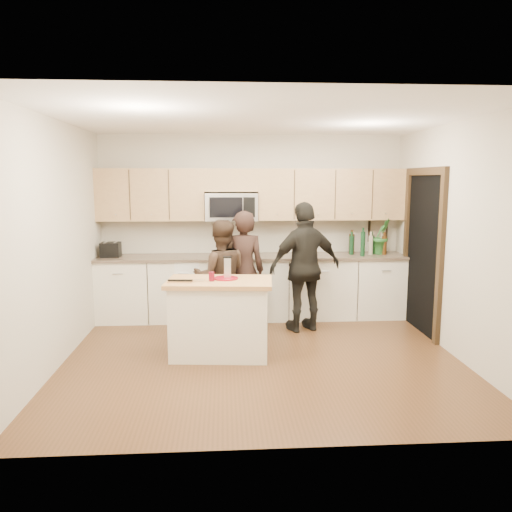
{
  "coord_description": "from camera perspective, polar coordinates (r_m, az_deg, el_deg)",
  "views": [
    {
      "loc": [
        -0.43,
        -5.54,
        2.04
      ],
      "look_at": [
        -0.04,
        0.35,
        1.14
      ],
      "focal_mm": 35.0,
      "sensor_mm": 36.0,
      "label": 1
    }
  ],
  "objects": [
    {
      "name": "floor",
      "position": [
        5.92,
        0.65,
        -11.46
      ],
      "size": [
        4.5,
        4.5,
        0.0
      ],
      "primitive_type": "plane",
      "color": "#53321C",
      "rests_on": "ground"
    },
    {
      "name": "room_shell",
      "position": [
        5.56,
        0.68,
        5.51
      ],
      "size": [
        4.52,
        4.02,
        2.71
      ],
      "color": "#B8B19D",
      "rests_on": "ground"
    },
    {
      "name": "back_cabinetry",
      "position": [
        7.41,
        -0.35,
        -3.52
      ],
      "size": [
        4.5,
        0.66,
        0.94
      ],
      "color": "silver",
      "rests_on": "ground"
    },
    {
      "name": "upper_cabinetry",
      "position": [
        7.39,
        -0.16,
        7.18
      ],
      "size": [
        4.5,
        0.33,
        0.75
      ],
      "color": "tan",
      "rests_on": "ground"
    },
    {
      "name": "microwave",
      "position": [
        7.35,
        -2.83,
        5.66
      ],
      "size": [
        0.76,
        0.41,
        0.4
      ],
      "color": "silver",
      "rests_on": "ground"
    },
    {
      "name": "doorway",
      "position": [
        7.02,
        18.55,
        1.03
      ],
      "size": [
        0.06,
        1.25,
        2.2
      ],
      "color": "black",
      "rests_on": "ground"
    },
    {
      "name": "framed_picture",
      "position": [
        7.92,
        13.76,
        2.96
      ],
      "size": [
        0.3,
        0.03,
        0.38
      ],
      "color": "black",
      "rests_on": "ground"
    },
    {
      "name": "dish_towel",
      "position": [
        7.17,
        -7.87,
        -1.33
      ],
      "size": [
        0.34,
        0.6,
        0.48
      ],
      "color": "white",
      "rests_on": "ground"
    },
    {
      "name": "island",
      "position": [
        5.86,
        -4.15,
        -7.03
      ],
      "size": [
        1.26,
        0.8,
        0.9
      ],
      "rotation": [
        0.0,
        0.0,
        -0.09
      ],
      "color": "silver",
      "rests_on": "ground"
    },
    {
      "name": "red_plate",
      "position": [
        5.81,
        -3.47,
        -2.55
      ],
      "size": [
        0.29,
        0.29,
        0.02
      ],
      "primitive_type": "cylinder",
      "color": "maroon",
      "rests_on": "island"
    },
    {
      "name": "box_grater",
      "position": [
        5.81,
        -3.28,
        -1.21
      ],
      "size": [
        0.09,
        0.05,
        0.24
      ],
      "color": "silver",
      "rests_on": "red_plate"
    },
    {
      "name": "drink_glass",
      "position": [
        5.69,
        -5.1,
        -2.34
      ],
      "size": [
        0.07,
        0.07,
        0.11
      ],
      "primitive_type": "cylinder",
      "color": "maroon",
      "rests_on": "island"
    },
    {
      "name": "cutting_board",
      "position": [
        5.72,
        -8.69,
        -2.81
      ],
      "size": [
        0.27,
        0.23,
        0.02
      ],
      "primitive_type": "cube",
      "rotation": [
        0.0,
        0.0,
        -0.09
      ],
      "color": "#B97A4D",
      "rests_on": "island"
    },
    {
      "name": "tongs",
      "position": [
        5.64,
        -8.66,
        -2.78
      ],
      "size": [
        0.28,
        0.05,
        0.02
      ],
      "primitive_type": "cube",
      "rotation": [
        0.0,
        0.0,
        -0.09
      ],
      "color": "black",
      "rests_on": "cutting_board"
    },
    {
      "name": "knife",
      "position": [
        5.68,
        -6.94,
        -2.74
      ],
      "size": [
        0.19,
        0.04,
        0.01
      ],
      "primitive_type": "cube",
      "rotation": [
        0.0,
        0.0,
        -0.09
      ],
      "color": "silver",
      "rests_on": "cutting_board"
    },
    {
      "name": "toaster",
      "position": [
        7.45,
        -16.28,
        0.69
      ],
      "size": [
        0.27,
        0.23,
        0.21
      ],
      "color": "black",
      "rests_on": "back_cabinetry"
    },
    {
      "name": "bottle_cluster",
      "position": [
        7.59,
        12.61,
        1.49
      ],
      "size": [
        0.56,
        0.35,
        0.41
      ],
      "color": "black",
      "rests_on": "back_cabinetry"
    },
    {
      "name": "orchid",
      "position": [
        7.67,
        14.15,
        2.26
      ],
      "size": [
        0.37,
        0.34,
        0.55
      ],
      "primitive_type": "imported",
      "rotation": [
        0.0,
        0.0,
        0.41
      ],
      "color": "#2C6E2E",
      "rests_on": "back_cabinetry"
    },
    {
      "name": "woman_left",
      "position": [
        6.78,
        -1.5,
        -1.69
      ],
      "size": [
        0.62,
        0.43,
        1.63
      ],
      "primitive_type": "imported",
      "rotation": [
        0.0,
        0.0,
        3.2
      ],
      "color": "black",
      "rests_on": "ground"
    },
    {
      "name": "woman_center",
      "position": [
        6.65,
        -4.04,
        -2.41
      ],
      "size": [
        0.76,
        0.61,
        1.52
      ],
      "primitive_type": "imported",
      "rotation": [
        0.0,
        0.0,
        3.18
      ],
      "color": "#302218",
      "rests_on": "ground"
    },
    {
      "name": "woman_right",
      "position": [
        6.75,
        5.65,
        -1.27
      ],
      "size": [
        1.11,
        0.72,
        1.75
      ],
      "primitive_type": "imported",
      "rotation": [
        0.0,
        0.0,
        3.45
      ],
      "color": "black",
      "rests_on": "ground"
    }
  ]
}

